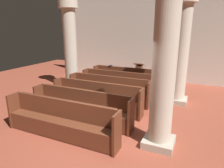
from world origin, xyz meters
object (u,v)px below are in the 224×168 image
pew_row_0 (126,78)px  pillar_far_side (70,45)px  pew_row_3 (96,96)px  pew_row_4 (81,106)px  lectern (139,75)px  pew_row_1 (118,83)px  pew_row_5 (60,119)px  hymn_book (111,66)px  pillar_aisle_rear (164,63)px  kneeler_box_navy (158,101)px  pillar_aisle_side (181,49)px  pew_row_2 (109,89)px

pew_row_0 → pillar_far_side: pillar_far_side is taller
pew_row_3 → pew_row_4: 0.95m
pew_row_3 → lectern: bearing=85.3°
pew_row_1 → pew_row_5: (0.00, -3.81, 0.00)m
pew_row_1 → hymn_book: 1.51m
pillar_far_side → pillar_aisle_rear: 5.66m
pillar_aisle_rear → kneeler_box_navy: 3.41m
pew_row_0 → pillar_aisle_rear: pillar_aisle_rear is taller
pew_row_4 → hymn_book: size_ratio=17.75×
pew_row_0 → pillar_aisle_side: (2.39, -0.91, 1.49)m
pew_row_1 → kneeler_box_navy: bearing=-12.1°
pillar_aisle_side → pillar_aisle_rear: bearing=-90.0°
pew_row_2 → pew_row_5: size_ratio=1.00×
pew_row_0 → pew_row_2: (0.00, -1.91, 0.00)m
pew_row_3 → kneeler_box_navy: (1.79, 1.52, -0.40)m
pew_row_4 → pillar_far_side: bearing=129.7°
pillar_far_side → pew_row_0: bearing=23.0°
pillar_aisle_side → hymn_book: 3.60m
pew_row_3 → pillar_far_side: pillar_far_side is taller
pew_row_5 → pew_row_2: bearing=90.0°
pillar_aisle_rear → pew_row_3: bearing=152.4°
pew_row_2 → pillar_aisle_rear: 3.58m
pew_row_4 → pew_row_5: 0.95m
pew_row_4 → pillar_aisle_side: pillar_aisle_side is taller
hymn_book → pew_row_0: bearing=-11.7°
pew_row_1 → pew_row_5: size_ratio=1.00×
pew_row_2 → pillar_aisle_side: pillar_aisle_side is taller
pew_row_2 → hymn_book: bearing=112.9°
pew_row_2 → pew_row_4: same height
kneeler_box_navy → pew_row_0: bearing=143.2°
pew_row_0 → pillar_aisle_side: 2.96m
pew_row_1 → pew_row_4: size_ratio=1.00×
pillar_aisle_rear → hymn_book: (-3.27, 4.29, -1.02)m
pew_row_0 → pew_row_5: same height
pew_row_5 → pillar_aisle_rear: size_ratio=0.83×
pew_row_4 → pillar_aisle_side: size_ratio=0.83×
pew_row_3 → lectern: (0.31, 3.83, -0.06)m
pew_row_5 → pillar_aisle_rear: 2.89m
pew_row_2 → pillar_far_side: bearing=158.7°
pew_row_5 → pillar_far_side: pillar_far_side is taller
pew_row_2 → hymn_book: (-0.88, 2.09, 0.47)m
pew_row_5 → pew_row_1: bearing=90.0°
pew_row_1 → pillar_far_side: (-2.34, -0.04, 1.49)m
pew_row_2 → pew_row_5: same height
pew_row_0 → pew_row_2: same height
pew_row_5 → hymn_book: (-0.88, 4.95, 0.47)m
pew_row_1 → hymn_book: (-0.88, 1.14, 0.47)m
pillar_far_side → pillar_aisle_side: bearing=1.0°
pew_row_5 → pillar_aisle_rear: bearing=15.4°
pew_row_2 → pew_row_3: size_ratio=1.00×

